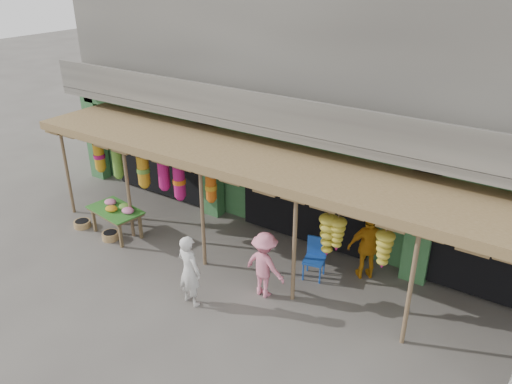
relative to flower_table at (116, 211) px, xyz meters
The scene contains 11 objects.
ground 4.45m from the flower_table, ahead, with size 80.00×80.00×0.00m, color #514C47.
building 7.31m from the flower_table, 50.10° to the left, with size 16.40×6.80×7.00m.
awning 4.80m from the flower_table, 15.26° to the left, with size 14.00×2.70×2.79m.
flower_table is the anchor object (origin of this frame).
blue_chair 5.50m from the flower_table, 13.15° to the left, with size 0.57×0.57×0.99m.
basket_left 1.23m from the flower_table, 137.14° to the left, with size 0.48×0.48×0.20m, color olive.
basket_mid 1.38m from the flower_table, 166.77° to the right, with size 0.47×0.47×0.18m, color #906240.
basket_right 0.70m from the flower_table, 90.34° to the right, with size 0.45×0.45×0.20m, color olive.
person_front 3.77m from the flower_table, 18.28° to the right, with size 0.61×0.40×1.68m, color silver.
person_vendor 6.67m from the flower_table, 16.32° to the left, with size 0.99×0.41×1.69m, color #C47B12.
person_shopper 4.76m from the flower_table, ahead, with size 1.01×0.58×1.57m, color pink.
Camera 1 is at (5.32, -8.17, 6.96)m, focal length 35.00 mm.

